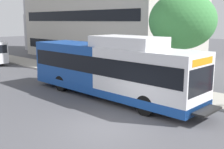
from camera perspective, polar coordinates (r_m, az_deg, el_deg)
ground_plane at (r=18.29m, az=-19.07°, el=-3.77°), size 120.00×120.00×0.00m
sidewalk_curb at (r=20.82m, az=0.92°, el=-1.19°), size 3.00×56.00×0.14m
transit_bus at (r=16.20m, az=-0.48°, el=1.16°), size 2.58×12.25×3.65m
street_tree_near_stop at (r=18.55m, az=14.26°, el=10.62°), size 4.26×4.26×6.13m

